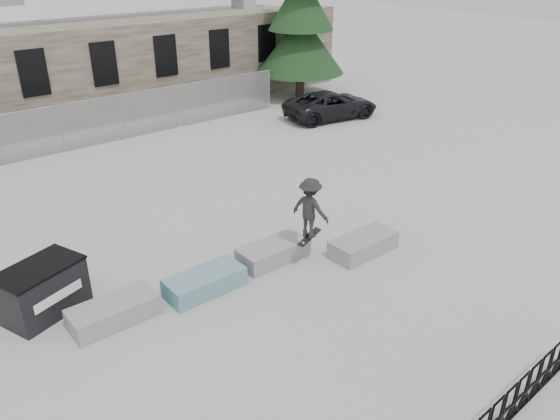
# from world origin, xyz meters

# --- Properties ---
(ground) EXTENTS (120.00, 120.00, 0.00)m
(ground) POSITION_xyz_m (0.00, 0.00, 0.00)
(ground) COLOR #A8A8A3
(ground) RESTS_ON ground
(stone_wall) EXTENTS (36.00, 2.58, 4.50)m
(stone_wall) POSITION_xyz_m (0.00, 16.24, 2.26)
(stone_wall) COLOR brown
(stone_wall) RESTS_ON ground
(chainlink_fence) EXTENTS (22.06, 0.06, 2.02)m
(chainlink_fence) POSITION_xyz_m (-0.00, 12.50, 1.04)
(chainlink_fence) COLOR gray
(chainlink_fence) RESTS_ON ground
(planter_far_left) EXTENTS (2.00, 0.90, 0.51)m
(planter_far_left) POSITION_xyz_m (-3.25, 0.24, 0.27)
(planter_far_left) COLOR gray
(planter_far_left) RESTS_ON ground
(planter_center_left) EXTENTS (2.00, 0.90, 0.51)m
(planter_center_left) POSITION_xyz_m (-0.96, -0.04, 0.27)
(planter_center_left) COLOR teal
(planter_center_left) RESTS_ON ground
(planter_center_right) EXTENTS (2.00, 0.90, 0.51)m
(planter_center_right) POSITION_xyz_m (1.30, 0.05, 0.27)
(planter_center_right) COLOR gray
(planter_center_right) RESTS_ON ground
(planter_offset) EXTENTS (2.00, 0.90, 0.51)m
(planter_offset) POSITION_xyz_m (3.52, -1.25, 0.27)
(planter_offset) COLOR gray
(planter_offset) RESTS_ON ground
(dumpster) EXTENTS (2.17, 1.72, 1.24)m
(dumpster) POSITION_xyz_m (-4.35, 1.60, 0.63)
(dumpster) COLOR black
(dumpster) RESTS_ON ground
(bike_rack) EXTENTS (4.49, 0.18, 0.90)m
(bike_rack) POSITION_xyz_m (1.38, -7.12, 0.44)
(bike_rack) COLOR black
(bike_rack) RESTS_ON ground
(spruce_tree) EXTENTS (4.88, 4.88, 11.50)m
(spruce_tree) POSITION_xyz_m (13.81, 13.24, 4.67)
(spruce_tree) COLOR #38281E
(spruce_tree) RESTS_ON ground
(suv) EXTENTS (5.15, 3.06, 1.34)m
(suv) POSITION_xyz_m (12.19, 9.01, 0.67)
(suv) COLOR black
(suv) RESTS_ON ground
(skateboarder) EXTENTS (0.88, 1.20, 1.82)m
(skateboarder) POSITION_xyz_m (1.95, -0.69, 1.67)
(skateboarder) COLOR black
(skateboarder) RESTS_ON ground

